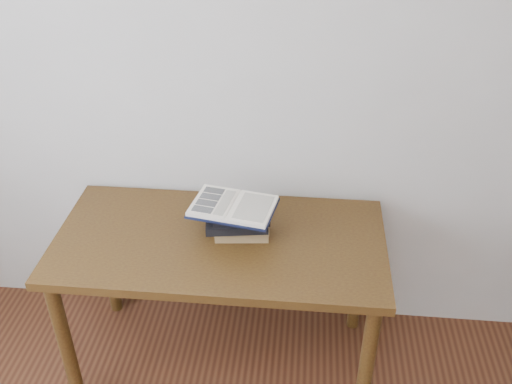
# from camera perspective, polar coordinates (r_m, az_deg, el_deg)

# --- Properties ---
(room_shell) EXTENTS (3.54, 3.54, 2.62)m
(room_shell) POSITION_cam_1_polar(r_m,az_deg,el_deg) (0.76, -20.27, -14.34)
(room_shell) COLOR silver
(room_shell) RESTS_ON ground
(desk) EXTENTS (1.35, 0.68, 0.72)m
(desk) POSITION_cam_1_polar(r_m,az_deg,el_deg) (2.40, -3.58, -6.50)
(desk) COLOR #4B3412
(desk) RESTS_ON ground
(book_stack) EXTENTS (0.28, 0.22, 0.13)m
(book_stack) POSITION_cam_1_polar(r_m,az_deg,el_deg) (2.32, -1.61, -2.88)
(book_stack) COLOR #9D7C51
(book_stack) RESTS_ON desk
(open_book) EXTENTS (0.36, 0.28, 0.03)m
(open_book) POSITION_cam_1_polar(r_m,az_deg,el_deg) (2.28, -2.29, -1.46)
(open_book) COLOR black
(open_book) RESTS_ON book_stack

